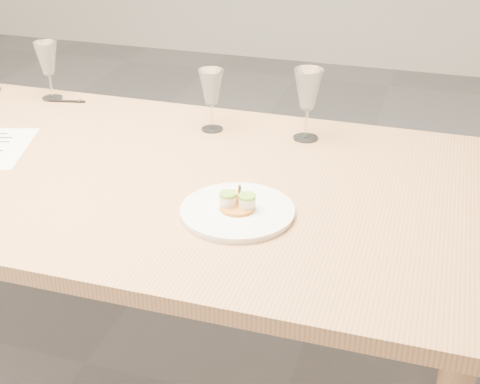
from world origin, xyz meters
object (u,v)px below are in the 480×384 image
(wine_glass_2, at_px, (211,88))
(wine_glass_3, at_px, (308,91))
(dining_table, at_px, (59,180))
(wine_glass_1, at_px, (47,59))
(ballpoint_pen, at_px, (67,101))
(dinner_plate, at_px, (238,210))

(wine_glass_2, height_order, wine_glass_3, wine_glass_3)
(dining_table, bearing_deg, wine_glass_2, 42.70)
(dining_table, relative_size, wine_glass_1, 12.31)
(wine_glass_1, height_order, wine_glass_2, wine_glass_1)
(dining_table, xyz_separation_m, wine_glass_2, (0.35, 0.32, 0.20))
(ballpoint_pen, relative_size, wine_glass_2, 0.65)
(ballpoint_pen, height_order, wine_glass_1, wine_glass_1)
(dining_table, bearing_deg, wine_glass_3, 28.08)
(wine_glass_1, relative_size, wine_glass_2, 1.04)
(dining_table, xyz_separation_m, dinner_plate, (0.58, -0.15, 0.08))
(dinner_plate, distance_m, wine_glass_1, 1.02)
(dining_table, distance_m, wine_glass_1, 0.54)
(dining_table, relative_size, ballpoint_pen, 19.51)
(ballpoint_pen, xyz_separation_m, wine_glass_2, (0.54, -0.08, 0.13))
(dinner_plate, bearing_deg, dining_table, 165.37)
(dinner_plate, height_order, wine_glass_2, wine_glass_2)
(dinner_plate, xyz_separation_m, wine_glass_3, (0.06, 0.49, 0.14))
(wine_glass_2, relative_size, wine_glass_3, 0.89)
(dinner_plate, height_order, wine_glass_3, wine_glass_3)
(dinner_plate, distance_m, ballpoint_pen, 0.95)
(wine_glass_1, distance_m, wine_glass_2, 0.62)
(dining_table, height_order, ballpoint_pen, ballpoint_pen)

